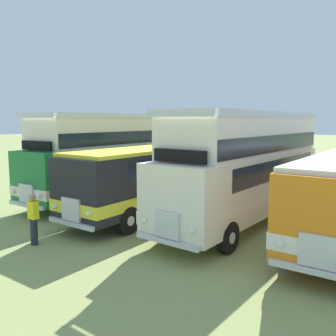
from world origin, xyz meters
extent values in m
plane|color=#8C9956|center=(0.00, 0.00, 0.00)|extent=(200.00, 200.00, 0.00)
cube|color=#237538|center=(-7.94, 0.02, 1.70)|extent=(3.02, 10.44, 2.30)
cube|color=silver|center=(-7.94, 0.02, 1.10)|extent=(3.06, 10.48, 0.44)
cube|color=#19232D|center=(-7.96, 0.42, 2.30)|extent=(2.93, 8.04, 0.76)
cube|color=#19232D|center=(-7.68, -5.08, 2.35)|extent=(2.20, 0.21, 0.90)
cube|color=silver|center=(-7.67, -5.19, 1.10)|extent=(0.90, 0.17, 0.80)
cube|color=silver|center=(-7.67, -5.22, 0.60)|extent=(2.30, 0.26, 0.16)
sphere|color=#EAEACC|center=(-6.77, -5.16, 1.10)|extent=(0.22, 0.22, 0.22)
sphere|color=#EAEACC|center=(-8.57, -5.25, 1.10)|extent=(0.22, 0.22, 0.22)
cube|color=silver|center=(-7.95, 0.27, 3.60)|extent=(2.88, 9.54, 1.50)
cube|color=silver|center=(-7.70, -4.64, 4.40)|extent=(2.40, 0.22, 0.24)
cube|color=silver|center=(-8.16, 4.47, 4.40)|extent=(2.40, 0.22, 0.24)
cube|color=silver|center=(-6.75, 0.33, 4.40)|extent=(0.58, 9.42, 0.24)
cube|color=silver|center=(-9.15, 0.20, 4.40)|extent=(0.58, 9.42, 0.24)
cube|color=#19232D|center=(-7.95, 0.27, 3.30)|extent=(2.91, 9.44, 0.64)
cube|color=black|center=(-7.70, -4.59, 3.10)|extent=(1.90, 0.22, 0.40)
cylinder|color=black|center=(-6.61, -3.48, 0.52)|extent=(0.33, 1.05, 1.04)
cylinder|color=silver|center=(-6.46, -3.48, 0.52)|extent=(0.04, 0.36, 0.36)
cylinder|color=black|center=(-8.91, -3.60, 0.52)|extent=(0.33, 1.05, 1.04)
cylinder|color=silver|center=(-9.06, -3.61, 0.52)|extent=(0.04, 0.36, 0.36)
cylinder|color=black|center=(-6.96, 3.43, 0.52)|extent=(0.33, 1.05, 1.04)
cylinder|color=silver|center=(-6.81, 3.44, 0.52)|extent=(0.04, 0.36, 0.36)
cylinder|color=black|center=(-9.26, 3.32, 0.52)|extent=(0.33, 1.05, 1.04)
cylinder|color=silver|center=(-9.41, 3.31, 0.52)|extent=(0.04, 0.36, 0.36)
cube|color=black|center=(-3.97, -0.11, 1.70)|extent=(2.62, 11.41, 2.30)
cube|color=yellow|center=(-3.97, -0.11, 1.10)|extent=(2.66, 11.45, 0.44)
cube|color=#19232D|center=(-3.97, 0.29, 2.30)|extent=(2.63, 9.01, 0.76)
cube|color=#19232D|center=(-3.91, -5.74, 2.35)|extent=(2.20, 0.12, 0.90)
cube|color=silver|center=(-3.91, -5.85, 1.10)|extent=(0.90, 0.13, 0.80)
cube|color=silver|center=(-3.91, -5.88, 0.60)|extent=(2.30, 0.17, 0.16)
sphere|color=#EAEACC|center=(-3.01, -5.85, 1.10)|extent=(0.22, 0.22, 0.22)
sphere|color=#EAEACC|center=(-4.81, -5.87, 1.10)|extent=(0.22, 0.22, 0.22)
cube|color=yellow|center=(-3.97, -0.11, 2.92)|extent=(2.58, 11.01, 0.14)
cylinder|color=black|center=(-2.77, -4.19, 0.52)|extent=(0.29, 1.04, 1.04)
cylinder|color=silver|center=(-2.62, -4.18, 0.52)|extent=(0.02, 0.36, 0.36)
cylinder|color=black|center=(-5.07, -4.21, 0.52)|extent=(0.29, 1.04, 1.04)
cylinder|color=silver|center=(-5.22, -4.21, 0.52)|extent=(0.02, 0.36, 0.36)
cylinder|color=black|center=(-2.86, 3.79, 0.52)|extent=(0.29, 1.04, 1.04)
cylinder|color=silver|center=(-2.71, 3.80, 0.52)|extent=(0.02, 0.36, 0.36)
cylinder|color=black|center=(-5.16, 3.77, 0.52)|extent=(0.29, 1.04, 1.04)
cylinder|color=silver|center=(-5.31, 3.77, 0.52)|extent=(0.02, 0.36, 0.36)
cube|color=silver|center=(0.00, -0.11, 1.70)|extent=(2.70, 10.43, 2.30)
cube|color=silver|center=(0.00, -0.11, 1.10)|extent=(2.74, 10.47, 0.44)
cube|color=#19232D|center=(0.01, 0.29, 2.30)|extent=(2.68, 8.03, 0.76)
cube|color=#19232D|center=(-0.10, -5.24, 2.35)|extent=(2.20, 0.14, 0.90)
cube|color=silver|center=(-0.10, -5.35, 1.10)|extent=(0.90, 0.14, 0.80)
cube|color=silver|center=(-0.10, -5.38, 0.60)|extent=(2.30, 0.18, 0.16)
sphere|color=#EAEACC|center=(0.80, -5.38, 1.10)|extent=(0.22, 0.22, 0.22)
sphere|color=#EAEACC|center=(-1.00, -5.34, 1.10)|extent=(0.22, 0.22, 0.22)
cube|color=silver|center=(0.00, 0.14, 3.60)|extent=(2.58, 9.53, 1.50)
cube|color=silver|center=(-0.09, -4.80, 4.40)|extent=(2.40, 0.15, 0.24)
cube|color=silver|center=(0.08, 4.39, 4.40)|extent=(2.40, 0.15, 0.24)
cube|color=silver|center=(1.20, 0.12, 4.40)|extent=(0.28, 9.49, 0.24)
cube|color=silver|center=(-1.20, 0.17, 4.40)|extent=(0.28, 9.49, 0.24)
cube|color=#19232D|center=(0.00, 0.14, 3.30)|extent=(2.62, 9.43, 0.64)
cube|color=black|center=(-0.09, -4.75, 3.10)|extent=(1.90, 0.16, 0.40)
cylinder|color=black|center=(1.08, -3.72, 0.52)|extent=(0.30, 1.05, 1.04)
cylinder|color=silver|center=(1.23, -3.73, 0.52)|extent=(0.03, 0.36, 0.36)
cylinder|color=black|center=(-1.22, -3.68, 0.52)|extent=(0.30, 1.05, 1.04)
cylinder|color=silver|center=(-1.37, -3.68, 0.52)|extent=(0.03, 0.36, 0.36)
cylinder|color=black|center=(1.21, 3.26, 0.52)|extent=(0.30, 1.05, 1.04)
cylinder|color=silver|center=(1.36, 3.26, 0.52)|extent=(0.03, 0.36, 0.36)
cylinder|color=black|center=(-1.09, 3.31, 0.52)|extent=(0.30, 1.05, 1.04)
cylinder|color=silver|center=(-1.24, 3.31, 0.52)|extent=(0.03, 0.36, 0.36)
cube|color=#19232D|center=(4.06, -4.86, 2.35)|extent=(2.20, 0.14, 0.90)
cube|color=silver|center=(4.07, -4.97, 1.10)|extent=(0.90, 0.14, 0.80)
cube|color=silver|center=(4.07, -5.00, 0.60)|extent=(2.30, 0.19, 0.16)
sphere|color=#EAEACC|center=(3.17, -5.00, 1.10)|extent=(0.22, 0.22, 0.22)
cylinder|color=black|center=(2.88, -3.34, 0.52)|extent=(0.30, 1.05, 1.04)
cylinder|color=silver|center=(2.73, -3.35, 0.52)|extent=(0.03, 0.36, 0.36)
cylinder|color=black|center=(2.76, 3.11, 0.52)|extent=(0.30, 1.05, 1.04)
cylinder|color=silver|center=(2.61, 3.10, 0.52)|extent=(0.03, 0.36, 0.36)
cylinder|color=#23232D|center=(-4.55, -6.91, 0.45)|extent=(0.24, 0.24, 0.90)
cube|color=yellow|center=(-4.55, -6.91, 1.20)|extent=(0.36, 0.22, 0.60)
sphere|color=#9E7051|center=(-4.55, -6.91, 1.62)|extent=(0.22, 0.22, 0.22)
camera|label=1|loc=(6.08, -13.64, 4.16)|focal=38.45mm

